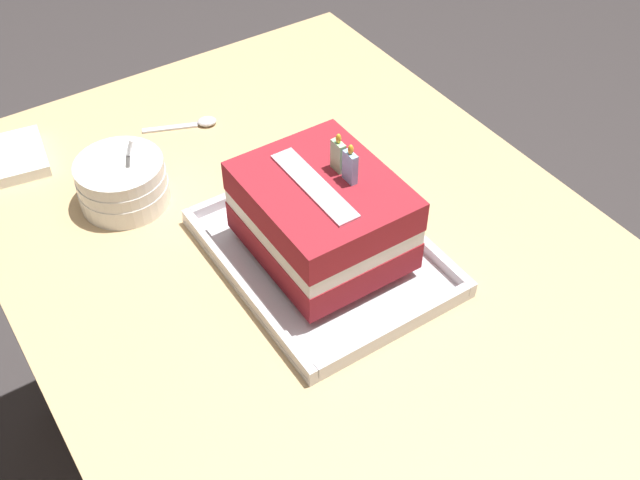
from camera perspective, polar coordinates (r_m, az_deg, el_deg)
The scene contains 6 objects.
dining_table at distance 1.12m, azimuth -0.17°, elevation -4.77°, with size 1.10×0.78×0.72m.
foil_tray at distance 1.03m, azimuth 0.18°, elevation -1.09°, with size 0.33×0.25×0.02m.
birthday_cake at distance 0.98m, azimuth 0.19°, elevation 1.89°, with size 0.21×0.17×0.16m.
bowl_stack at distance 1.13m, azimuth -14.54°, elevation 4.20°, with size 0.13×0.13×0.12m.
serving_spoon_near_tray at distance 1.27m, azimuth -9.05°, elevation 8.64°, with size 0.06×0.12×0.01m.
napkin_pile at distance 1.27m, azimuth -22.16°, elevation 5.67°, with size 0.13×0.12×0.02m.
Camera 1 is at (0.61, -0.40, 1.46)m, focal length 42.88 mm.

